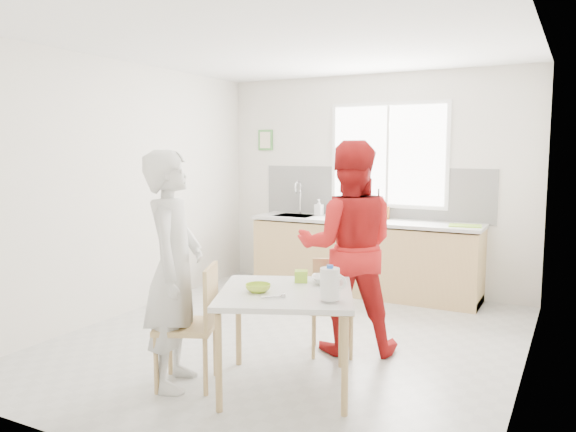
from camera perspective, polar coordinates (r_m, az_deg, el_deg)
name	(u,v)px	position (r m, az deg, el deg)	size (l,w,h in m)	color
ground	(291,340)	(5.38, 0.27, -12.46)	(4.50, 4.50, 0.00)	#B7B7B2
room_shell	(291,164)	(5.08, 0.28, 5.35)	(4.50, 4.50, 4.50)	silver
window	(388,155)	(7.07, 10.14, 6.09)	(1.50, 0.06, 1.30)	white
backsplash	(372,193)	(7.16, 8.57, 2.32)	(3.00, 0.02, 0.65)	white
picture_frame	(265,140)	(7.78, -2.31, 7.72)	(0.22, 0.03, 0.28)	#4B9644
kitchen_counter	(363,260)	(7.00, 7.64, -4.43)	(2.84, 0.64, 1.37)	tan
dining_table	(286,301)	(4.17, -0.22, -8.61)	(1.27, 1.27, 0.74)	silver
chair_left	(195,320)	(4.32, -9.41, -10.37)	(0.56, 0.56, 0.92)	tan
chair_far	(332,301)	(5.00, 4.53, -8.63)	(0.49, 0.49, 0.81)	tan
person_white	(174,270)	(4.26, -11.52, -5.37)	(0.65, 0.42, 1.77)	silver
person_red	(348,247)	(4.92, 6.14, -3.18)	(0.90, 0.70, 1.85)	red
bowl_green	(258,288)	(4.12, -3.07, -7.31)	(0.18, 0.18, 0.06)	#A9D130
bowl_white	(327,280)	(4.38, 3.97, -6.46)	(0.24, 0.24, 0.06)	white
milk_jug	(330,283)	(3.84, 4.32, -6.85)	(0.18, 0.13, 0.24)	white
green_box	(301,276)	(4.41, 1.36, -6.14)	(0.10, 0.10, 0.09)	#9AD531
spoon	(272,297)	(3.95, -1.63, -8.21)	(0.01, 0.01, 0.16)	#A5A5AA
cutting_board	(465,226)	(6.56, 17.55, -0.95)	(0.35, 0.25, 0.01)	#8CC72E
wine_bottle_a	(366,205)	(7.03, 7.93, 1.06)	(0.07, 0.07, 0.32)	black
wine_bottle_b	(378,207)	(6.92, 9.17, 0.87)	(0.07, 0.07, 0.30)	black
jar_amber	(387,213)	(6.98, 10.04, 0.32)	(0.06, 0.06, 0.16)	brown
soap_bottle	(319,207)	(7.28, 3.17, 0.89)	(0.10, 0.10, 0.21)	#999999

